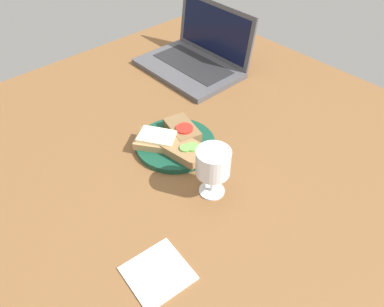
# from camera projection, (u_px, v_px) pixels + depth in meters

# --- Properties ---
(wooden_table) EXTENTS (1.40, 1.40, 0.03)m
(wooden_table) POSITION_uv_depth(u_px,v_px,m) (187.00, 159.00, 1.01)
(wooden_table) COLOR brown
(wooden_table) RESTS_ON ground
(plate) EXTENTS (0.22, 0.22, 0.02)m
(plate) POSITION_uv_depth(u_px,v_px,m) (174.00, 145.00, 1.02)
(plate) COLOR #144733
(plate) RESTS_ON wooden_table
(sandwich_with_tomato) EXTENTS (0.13, 0.09, 0.03)m
(sandwich_with_tomato) POSITION_uv_depth(u_px,v_px,m) (182.00, 130.00, 1.04)
(sandwich_with_tomato) COLOR brown
(sandwich_with_tomato) RESTS_ON plate
(sandwich_with_cheese) EXTENTS (0.14, 0.13, 0.03)m
(sandwich_with_cheese) POSITION_uv_depth(u_px,v_px,m) (157.00, 139.00, 1.00)
(sandwich_with_cheese) COLOR #A88456
(sandwich_with_cheese) RESTS_ON plate
(sandwich_with_cucumber) EXTENTS (0.13, 0.09, 0.03)m
(sandwich_with_cucumber) POSITION_uv_depth(u_px,v_px,m) (183.00, 149.00, 0.98)
(sandwich_with_cucumber) COLOR #937047
(sandwich_with_cucumber) RESTS_ON plate
(wine_glass) EXTENTS (0.08, 0.08, 0.13)m
(wine_glass) POSITION_uv_depth(u_px,v_px,m) (213.00, 164.00, 0.84)
(wine_glass) COLOR white
(wine_glass) RESTS_ON wooden_table
(laptop) EXTENTS (0.35, 0.26, 0.20)m
(laptop) POSITION_uv_depth(u_px,v_px,m) (196.00, 58.00, 1.32)
(laptop) COLOR #4C4C51
(laptop) RESTS_ON wooden_table
(napkin) EXTENTS (0.13, 0.13, 0.00)m
(napkin) POSITION_uv_depth(u_px,v_px,m) (158.00, 273.00, 0.74)
(napkin) COLOR white
(napkin) RESTS_ON wooden_table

